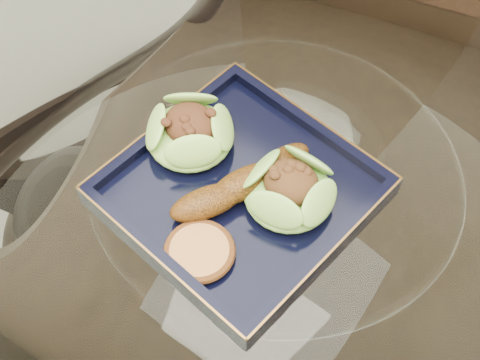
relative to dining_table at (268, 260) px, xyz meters
The scene contains 7 objects.
dining_table is the anchor object (origin of this frame).
dining_chair 0.32m from the dining_table, 106.23° to the left, with size 0.48×0.48×0.93m.
navy_plate 0.18m from the dining_table, 145.64° to the right, with size 0.27×0.27×0.02m, color black.
lettuce_wrap_left 0.24m from the dining_table, behind, with size 0.11×0.11×0.04m, color #73AE32.
lettuce_wrap_right 0.20m from the dining_table, ahead, with size 0.10×0.10×0.04m, color #5BA22F.
roasted_plantain 0.20m from the dining_table, 140.66° to the right, with size 0.18×0.04×0.03m, color #66370A.
crumb_patty 0.23m from the dining_table, 99.83° to the right, with size 0.07×0.07×0.01m, color #B6783C.
Camera 1 is at (0.21, -0.37, 1.44)m, focal length 50.00 mm.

